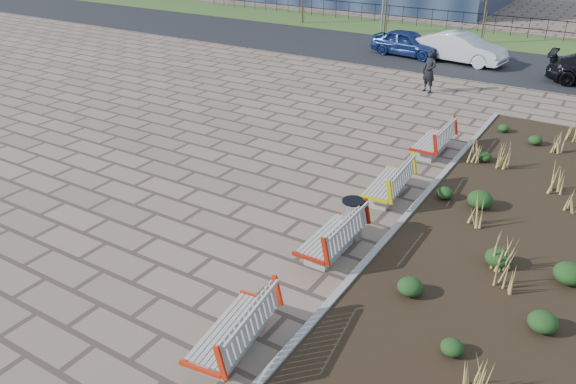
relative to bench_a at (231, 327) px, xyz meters
The scene contains 15 objects.
ground 3.30m from the bench_a, 156.81° to the left, with size 120.00×120.00×0.00m, color #765F51.
planting_bed 7.09m from the bench_a, 62.66° to the left, with size 4.50×18.00×0.10m, color black.
planting_curb 6.37m from the bench_a, 81.67° to the left, with size 0.16×18.00×0.15m, color gray.
grass_verge_far 29.44m from the bench_a, 95.85° to the left, with size 80.00×5.00×0.04m, color #33511E.
road 23.48m from the bench_a, 97.34° to the left, with size 80.00×7.00×0.02m, color black.
bench_a is the anchor object (origin of this frame).
bench_b 3.70m from the bench_a, 90.00° to the left, with size 0.90×2.10×1.00m, color #A41E0A, non-canonical shape.
bench_c 6.91m from the bench_a, 90.00° to the left, with size 0.90×2.10×1.00m, color #CFC50A, non-canonical shape.
bench_d 10.56m from the bench_a, 90.00° to the left, with size 0.90×2.10×1.00m, color #A9180B, non-canonical shape.
litter_bin 4.56m from the bench_a, 88.51° to the left, with size 0.51×0.51×0.98m, color #B2B2B7.
pedestrian 17.14m from the bench_a, 97.99° to the left, with size 0.66×0.43×1.80m, color black.
car_blue 23.34m from the bench_a, 103.67° to the left, with size 1.57×3.89×1.33m, color navy.
car_silver 22.88m from the bench_a, 96.79° to the left, with size 1.54×4.43×1.46m, color silver.
tree_c 27.99m from the bench_a, 96.16° to the left, with size 1.40×1.40×4.00m, color #4C3D2D, non-canonical shape.
railing_fence 30.93m from the bench_a, 95.57° to the left, with size 44.00×0.10×1.20m, color black, non-canonical shape.
Camera 1 is at (7.90, -7.28, 7.06)m, focal length 35.00 mm.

